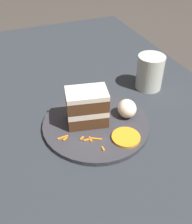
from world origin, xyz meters
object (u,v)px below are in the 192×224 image
Objects in this scene: cake_slice at (87,107)px; drinking_glass at (150,74)px; plate at (96,124)px; cream_dollop at (127,108)px; orange_garnish at (126,137)px.

cake_slice is 0.25m from drinking_glass.
cake_slice is at bearing -117.05° from plate.
drinking_glass is (-0.11, 0.22, 0.04)m from plate.
plate is 2.46× the size of cake_slice.
cake_slice and drinking_glass have the same top height.
drinking_glass reaches higher than plate.
cream_dollop is at bearing -49.74° from drinking_glass.
plate is 2.60× the size of drinking_glass.
drinking_glass is at bearing -55.76° from cake_slice.
plate is at bearing -105.13° from cake_slice.
plate is 0.24m from drinking_glass.
cake_slice is (-0.01, -0.02, 0.05)m from plate.
drinking_glass is at bearing 116.28° from plate.
drinking_glass reaches higher than cream_dollop.
orange_garnish is (0.07, -0.04, -0.02)m from cream_dollop.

